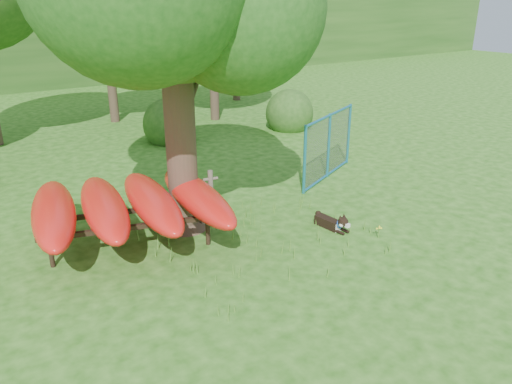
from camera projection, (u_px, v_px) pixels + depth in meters
ground at (284, 262)px, 9.46m from camera, size 80.00×80.00×0.00m
wooden_post at (211, 196)px, 10.85m from camera, size 0.34×0.13×1.24m
kayak_rack at (128, 205)px, 9.75m from camera, size 3.99×4.30×1.18m
husky_dog at (333, 223)px, 10.75m from camera, size 0.30×0.99×0.44m
fence_section at (329, 146)px, 13.64m from camera, size 2.83×1.31×2.98m
wildflower_clump at (379, 229)px, 10.34m from camera, size 0.12×0.10×0.26m
bg_tree_c at (104, 14)px, 18.69m from camera, size 4.00×4.00×6.12m
shrub_right at (289, 129)px, 19.04m from camera, size 1.80×1.80×1.80m
shrub_mid at (170, 141)px, 17.40m from camera, size 1.80×1.80×1.80m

